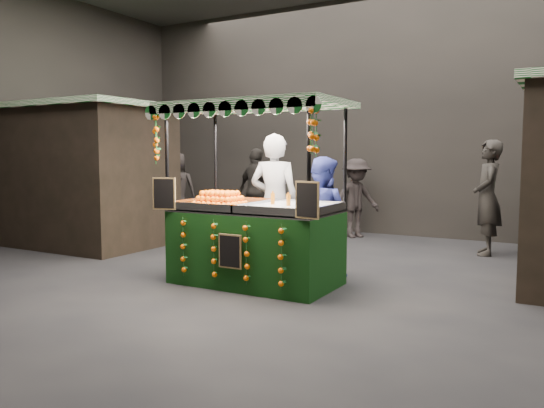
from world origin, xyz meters
The scene contains 11 objects.
ground centered at (0.00, 0.00, 0.00)m, with size 12.00×12.00×0.00m, color black.
market_hall centered at (0.00, 0.00, 3.38)m, with size 12.10×10.10×5.05m.
neighbour_stall_left centered at (-4.40, 1.00, 1.31)m, with size 3.00×2.20×2.60m.
juice_stall centered at (-0.04, -0.17, 0.73)m, with size 2.41×1.42×2.34m.
vendor_grey centered at (-0.22, 0.68, 0.99)m, with size 0.80×0.60×1.97m.
vendor_blue centered at (0.52, 0.68, 0.82)m, with size 0.94×0.81×1.65m.
shopper_0 centered at (-3.90, 2.71, 0.92)m, with size 0.72×0.52×1.84m.
shopper_2 centered at (-2.53, 4.02, 0.91)m, with size 1.16×0.76×1.83m.
shopper_3 centered at (-0.32, 4.27, 0.80)m, with size 1.09×1.19×1.60m.
shopper_4 centered at (-4.50, 3.72, 0.87)m, with size 1.02×0.92×1.75m.
shopper_6 centered at (2.27, 3.50, 0.96)m, with size 0.60×0.78×1.92m.
Camera 1 is at (3.51, -6.04, 1.67)m, focal length 35.50 mm.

